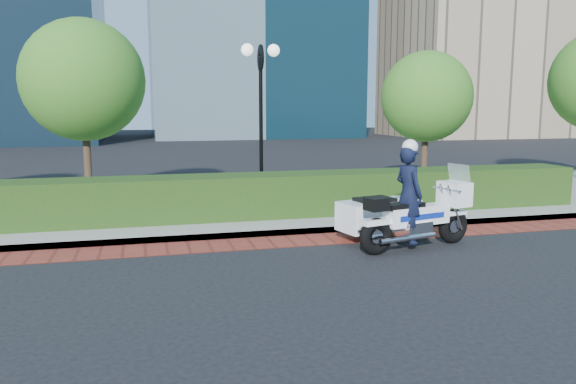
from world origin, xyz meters
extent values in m
plane|color=black|center=(0.00, 0.00, 0.00)|extent=(120.00, 120.00, 0.00)
cube|color=maroon|center=(0.00, 1.50, 0.01)|extent=(60.00, 1.00, 0.01)
cube|color=gray|center=(0.00, 6.00, 0.07)|extent=(60.00, 8.00, 0.15)
cube|color=black|center=(0.00, 3.60, 0.65)|extent=(18.00, 1.20, 1.00)
cylinder|color=black|center=(1.00, 5.20, 0.30)|extent=(0.30, 0.30, 0.30)
cylinder|color=black|center=(1.00, 5.20, 2.15)|extent=(0.10, 0.10, 3.70)
cylinder|color=black|center=(1.00, 5.20, 4.00)|extent=(0.04, 0.70, 0.70)
sphere|color=white|center=(0.65, 5.20, 4.20)|extent=(0.32, 0.32, 0.32)
sphere|color=white|center=(1.35, 5.20, 4.20)|extent=(0.32, 0.32, 0.32)
cylinder|color=#332319|center=(-3.50, 6.50, 1.23)|extent=(0.20, 0.20, 2.17)
sphere|color=#2D6D1B|center=(-3.50, 6.50, 3.44)|extent=(3.20, 3.20, 3.20)
cylinder|color=#332319|center=(6.50, 6.50, 1.11)|extent=(0.20, 0.20, 1.92)
sphere|color=#2D6D1B|center=(6.50, 6.50, 3.05)|extent=(2.80, 2.80, 2.80)
torus|color=black|center=(2.10, 0.07, 0.35)|extent=(0.74, 0.37, 0.71)
torus|color=black|center=(3.98, 0.52, 0.35)|extent=(0.74, 0.37, 0.71)
cube|color=white|center=(3.04, 0.30, 0.67)|extent=(1.44, 0.66, 0.37)
cube|color=silver|center=(2.98, 0.29, 0.41)|extent=(0.68, 0.56, 0.30)
cube|color=white|center=(3.98, 0.52, 1.02)|extent=(0.56, 0.68, 0.48)
cube|color=silver|center=(4.08, 0.55, 1.40)|extent=(0.25, 0.55, 0.43)
cube|color=black|center=(2.72, 0.22, 0.88)|extent=(0.86, 0.50, 0.11)
cube|color=black|center=(2.10, 0.07, 0.97)|extent=(0.45, 0.42, 0.24)
cube|color=white|center=(2.61, 1.14, 0.54)|extent=(1.80, 1.12, 0.59)
cube|color=black|center=(2.51, 1.11, 0.86)|extent=(0.86, 0.70, 0.09)
torus|color=black|center=(2.39, 1.61, 0.27)|extent=(0.56, 0.29, 0.54)
imported|color=black|center=(2.83, 0.25, 1.09)|extent=(0.59, 0.76, 1.86)
sphere|color=white|center=(2.83, 0.25, 2.00)|extent=(0.30, 0.30, 0.30)
camera|label=1|loc=(-2.07, -9.41, 2.76)|focal=35.00mm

